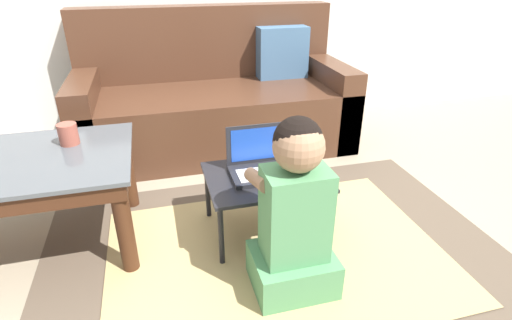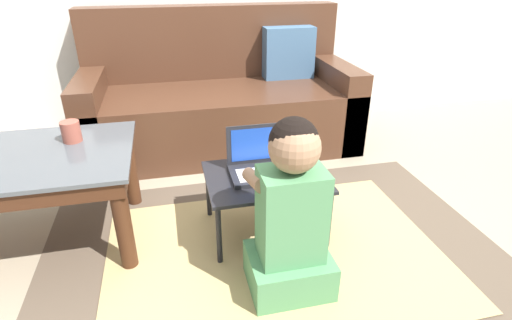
# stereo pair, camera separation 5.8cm
# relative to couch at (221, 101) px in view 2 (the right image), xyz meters

# --- Properties ---
(ground_plane) EXTENTS (16.00, 16.00, 0.00)m
(ground_plane) POSITION_rel_couch_xyz_m (-0.03, -1.21, -0.31)
(ground_plane) COLOR gray
(area_rug) EXTENTS (2.07, 1.45, 0.01)m
(area_rug) POSITION_rel_couch_xyz_m (0.04, -1.32, -0.30)
(area_rug) COLOR brown
(area_rug) RESTS_ON ground_plane
(couch) EXTENTS (1.82, 0.82, 0.92)m
(couch) POSITION_rel_couch_xyz_m (0.00, 0.00, 0.00)
(couch) COLOR #4C2D1E
(couch) RESTS_ON ground_plane
(coffee_table) EXTENTS (0.96, 0.64, 0.46)m
(coffee_table) POSITION_rel_couch_xyz_m (-1.02, -0.98, 0.08)
(coffee_table) COLOR #4C5156
(coffee_table) RESTS_ON ground_plane
(laptop_desk) EXTENTS (0.55, 0.42, 0.31)m
(laptop_desk) POSITION_rel_couch_xyz_m (0.04, -1.13, -0.03)
(laptop_desk) COLOR black
(laptop_desk) RESTS_ON ground_plane
(laptop) EXTENTS (0.32, 0.20, 0.21)m
(laptop) POSITION_rel_couch_xyz_m (0.04, -1.10, 0.04)
(laptop) COLOR #232328
(laptop) RESTS_ON laptop_desk
(computer_mouse) EXTENTS (0.06, 0.10, 0.04)m
(computer_mouse) POSITION_rel_couch_xyz_m (0.27, -1.14, 0.02)
(computer_mouse) COLOR #234CB2
(computer_mouse) RESTS_ON laptop_desk
(person_seated) EXTENTS (0.32, 0.38, 0.73)m
(person_seated) POSITION_rel_couch_xyz_m (0.04, -1.51, 0.04)
(person_seated) COLOR #518E5B
(person_seated) RESTS_ON ground_plane
(cup_on_table) EXTENTS (0.08, 0.08, 0.10)m
(cup_on_table) POSITION_rel_couch_xyz_m (-0.81, -0.87, 0.20)
(cup_on_table) COLOR #994C3D
(cup_on_table) RESTS_ON coffee_table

